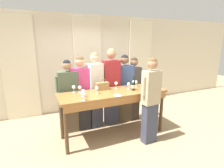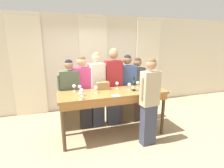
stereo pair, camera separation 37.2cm
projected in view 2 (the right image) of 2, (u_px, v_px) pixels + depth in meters
name	position (u px, v px, depth m)	size (l,w,h in m)	color
ground_plane	(113.00, 134.00, 3.93)	(18.00, 18.00, 0.00)	tan
wall_back	(93.00, 63.00, 5.34)	(12.00, 0.06, 2.80)	beige
curtain_panel_left	(28.00, 68.00, 4.74)	(0.84, 0.03, 2.69)	#EFE5C6
curtain_panel_center	(94.00, 65.00, 5.29)	(0.84, 0.03, 2.69)	#EFE5C6
curtain_panel_right	(147.00, 63.00, 5.85)	(0.84, 0.03, 2.69)	#EFE5C6
tasting_bar	(113.00, 97.00, 3.70)	(2.29, 0.73, 1.00)	#9E6633
wine_bottle	(134.00, 86.00, 3.73)	(0.08, 0.08, 0.31)	black
handbag	(103.00, 86.00, 3.83)	(0.28, 0.12, 0.26)	#997A4C
wine_glass_front_left	(80.00, 94.00, 3.18)	(0.08, 0.08, 0.15)	white
wine_glass_front_mid	(96.00, 88.00, 3.57)	(0.08, 0.08, 0.15)	white
wine_glass_front_right	(80.00, 87.00, 3.64)	(0.08, 0.08, 0.15)	white
wine_glass_center_left	(74.00, 86.00, 3.69)	(0.08, 0.08, 0.15)	white
wine_glass_center_mid	(117.00, 84.00, 3.93)	(0.08, 0.08, 0.15)	white
wine_glass_center_right	(129.00, 85.00, 3.83)	(0.08, 0.08, 0.15)	white
wine_glass_back_left	(155.00, 84.00, 3.88)	(0.08, 0.08, 0.15)	white
wine_glass_back_mid	(138.00, 83.00, 4.00)	(0.08, 0.08, 0.15)	white
wine_glass_back_right	(151.00, 84.00, 3.92)	(0.08, 0.08, 0.15)	white
wine_glass_near_host	(82.00, 91.00, 3.38)	(0.08, 0.08, 0.15)	white
napkin	(116.00, 96.00, 3.41)	(0.15, 0.15, 0.00)	white
pen	(127.00, 87.00, 4.06)	(0.13, 0.04, 0.01)	#193399
guest_olive_jacket	(70.00, 95.00, 3.98)	(0.54, 0.25, 1.66)	brown
guest_pink_top	(83.00, 92.00, 4.06)	(0.57, 0.26, 1.73)	#28282D
guest_cream_sweater	(97.00, 89.00, 4.15)	(0.47, 0.32, 1.80)	#383D51
guest_striped_shirt	(113.00, 86.00, 4.27)	(0.51, 0.28, 1.88)	#383D51
guest_navy_coat	(127.00, 88.00, 4.40)	(0.56, 0.34, 1.73)	brown
guest_beige_cap	(137.00, 88.00, 4.49)	(0.47, 0.29, 1.65)	#473833
host_pouring	(149.00, 101.00, 3.37)	(0.46, 0.23, 1.75)	#383D51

